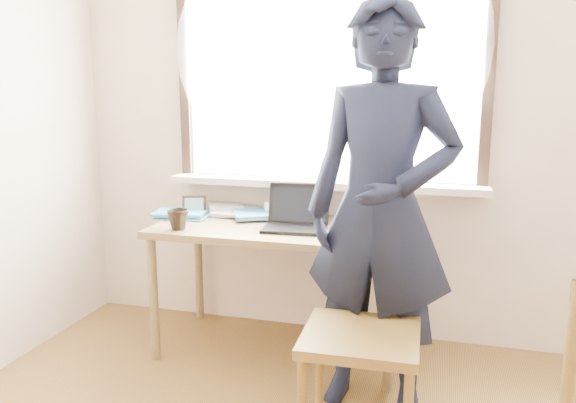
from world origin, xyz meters
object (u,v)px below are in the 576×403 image
(person, at_px, (381,212))
(mug_dark, at_px, (178,220))
(mug_white, at_px, (274,209))
(work_chair, at_px, (360,350))
(laptop, at_px, (297,218))
(desk, at_px, (280,239))

(person, bearing_deg, mug_dark, 177.45)
(mug_white, bearing_deg, work_chair, -54.72)
(person, bearing_deg, laptop, 148.71)
(laptop, bearing_deg, desk, 162.41)
(work_chair, height_order, person, person)
(desk, relative_size, person, 0.73)
(mug_dark, bearing_deg, mug_white, 47.44)
(laptop, bearing_deg, person, -38.67)
(mug_white, distance_m, person, 0.94)
(desk, xyz_separation_m, work_chair, (0.56, -0.72, -0.25))
(mug_dark, bearing_deg, desk, 25.01)
(laptop, distance_m, work_chair, 0.91)
(work_chair, bearing_deg, person, 83.50)
(desk, relative_size, mug_dark, 11.77)
(mug_dark, relative_size, work_chair, 0.24)
(person, bearing_deg, work_chair, -89.12)
(laptop, relative_size, person, 0.19)
(laptop, xyz_separation_m, work_chair, (0.46, -0.69, -0.38))
(mug_white, xyz_separation_m, mug_dark, (-0.40, -0.44, 0.01))
(laptop, distance_m, mug_dark, 0.63)
(laptop, height_order, person, person)
(mug_dark, distance_m, work_chair, 1.22)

